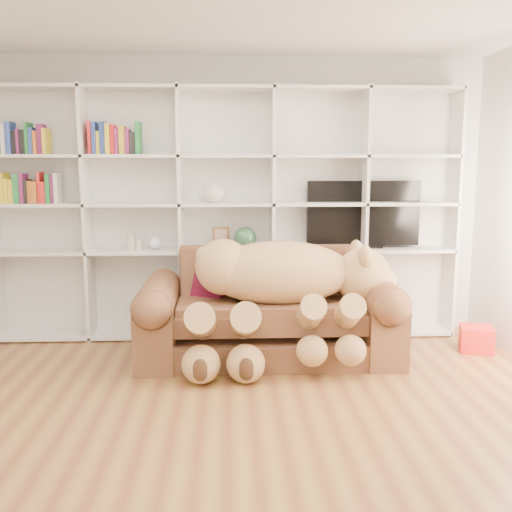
{
  "coord_description": "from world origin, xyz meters",
  "views": [
    {
      "loc": [
        0.02,
        -3.15,
        1.68
      ],
      "look_at": [
        0.25,
        1.63,
        0.9
      ],
      "focal_mm": 40.0,
      "sensor_mm": 36.0,
      "label": 1
    }
  ],
  "objects_px": {
    "sofa": "(268,317)",
    "gift_box": "(476,339)",
    "teddy_bear": "(281,286)",
    "tv": "(363,215)"
  },
  "relations": [
    {
      "from": "tv",
      "to": "sofa",
      "type": "bearing_deg",
      "value": -144.83
    },
    {
      "from": "gift_box",
      "to": "tv",
      "type": "height_order",
      "value": "tv"
    },
    {
      "from": "sofa",
      "to": "teddy_bear",
      "type": "distance_m",
      "value": 0.38
    },
    {
      "from": "sofa",
      "to": "tv",
      "type": "xyz_separation_m",
      "value": [
        0.97,
        0.68,
        0.84
      ]
    },
    {
      "from": "teddy_bear",
      "to": "sofa",
      "type": "bearing_deg",
      "value": 112.07
    },
    {
      "from": "sofa",
      "to": "teddy_bear",
      "type": "bearing_deg",
      "value": -62.95
    },
    {
      "from": "teddy_bear",
      "to": "tv",
      "type": "distance_m",
      "value": 1.34
    },
    {
      "from": "sofa",
      "to": "tv",
      "type": "bearing_deg",
      "value": 35.17
    },
    {
      "from": "sofa",
      "to": "gift_box",
      "type": "relative_size",
      "value": 7.85
    },
    {
      "from": "teddy_bear",
      "to": "gift_box",
      "type": "bearing_deg",
      "value": 2.3
    }
  ]
}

